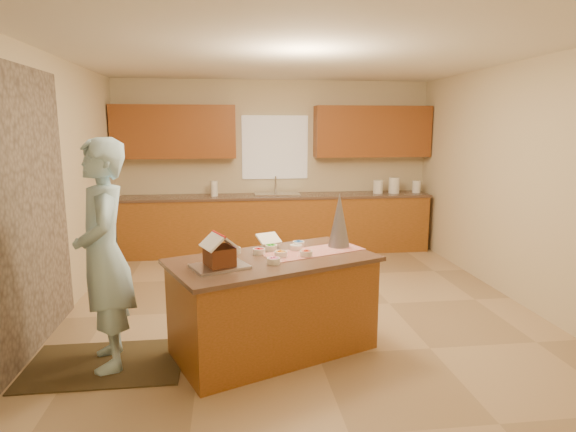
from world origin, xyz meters
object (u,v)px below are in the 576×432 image
object	(u,v)px
tinsel_tree	(339,220)
boy	(104,255)
gingerbread_house	(219,253)
island_base	(274,307)

from	to	relation	value
tinsel_tree	boy	bearing A→B (deg)	-168.60
tinsel_tree	boy	size ratio (longest dim) A/B	0.27
boy	gingerbread_house	xyz separation A→B (m)	(0.93, -0.15, 0.02)
boy	gingerbread_house	distance (m)	0.94
island_base	gingerbread_house	distance (m)	0.77
island_base	boy	distance (m)	1.49
island_base	gingerbread_house	size ratio (longest dim) A/B	4.95
tinsel_tree	boy	world-z (taller)	boy
tinsel_tree	island_base	bearing A→B (deg)	-153.70
boy	tinsel_tree	bearing A→B (deg)	86.18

